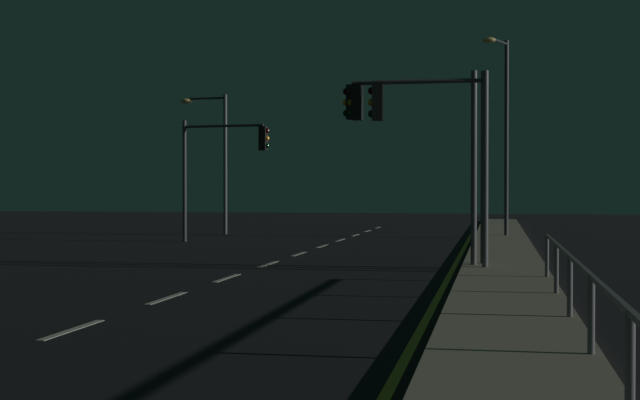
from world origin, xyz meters
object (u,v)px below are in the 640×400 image
object	(u,v)px
traffic_light_overhead_east	(222,156)
traffic_light_far_right	(418,130)
street_lamp_corner	(217,149)
traffic_light_far_center	(420,129)
street_lamp_far_end	(504,119)
traffic_light_near_left	(433,131)

from	to	relation	value
traffic_light_overhead_east	traffic_light_far_right	distance (m)	13.55
traffic_light_overhead_east	street_lamp_corner	distance (m)	6.34
traffic_light_far_center	traffic_light_far_right	bearing A→B (deg)	-95.56
traffic_light_far_center	street_lamp_far_end	world-z (taller)	street_lamp_far_end
traffic_light_far_right	street_lamp_corner	distance (m)	19.60
traffic_light_overhead_east	street_lamp_far_end	xyz separation A→B (m)	(11.07, 4.66, 1.66)
traffic_light_far_center	street_lamp_far_end	bearing A→B (deg)	80.94
traffic_light_overhead_east	traffic_light_far_right	size ratio (longest dim) A/B	0.96
street_lamp_far_end	traffic_light_far_right	bearing A→B (deg)	-98.96
traffic_light_far_center	street_lamp_corner	world-z (taller)	street_lamp_corner
street_lamp_corner	traffic_light_overhead_east	bearing A→B (deg)	-70.54
street_lamp_far_end	street_lamp_corner	world-z (taller)	street_lamp_far_end
traffic_light_near_left	traffic_light_overhead_east	size ratio (longest dim) A/B	1.03
traffic_light_far_right	traffic_light_near_left	bearing A→B (deg)	-59.34
traffic_light_overhead_east	street_lamp_corner	xyz separation A→B (m)	(-2.10, 5.95, 0.56)
traffic_light_far_right	traffic_light_far_center	bearing A→B (deg)	84.44
traffic_light_near_left	traffic_light_far_center	bearing A→B (deg)	109.34
traffic_light_far_center	street_lamp_corner	size ratio (longest dim) A/B	0.79
street_lamp_far_end	traffic_light_near_left	bearing A→B (deg)	-96.84
street_lamp_corner	traffic_light_far_center	bearing A→B (deg)	-55.74
traffic_light_near_left	street_lamp_far_end	distance (m)	16.03
traffic_light_near_left	traffic_light_overhead_east	bearing A→B (deg)	129.32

